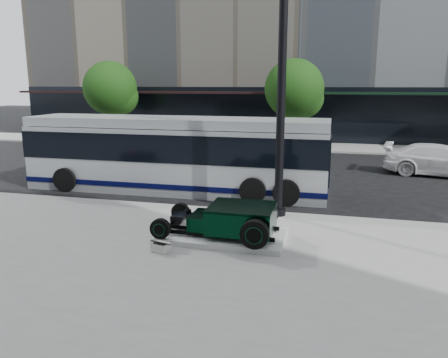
% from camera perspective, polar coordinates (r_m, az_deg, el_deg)
% --- Properties ---
extents(ground, '(120.00, 120.00, 0.00)m').
position_cam_1_polar(ground, '(16.72, 1.33, -2.31)').
color(ground, black).
rests_on(ground, ground).
extents(sidewalk_far, '(70.00, 4.00, 0.12)m').
position_cam_1_polar(sidewalk_far, '(30.28, 7.17, 4.33)').
color(sidewalk_far, gray).
rests_on(sidewalk_far, ground).
extents(street_trees, '(29.80, 3.80, 5.70)m').
position_cam_1_polar(street_trees, '(28.96, 9.44, 11.26)').
color(street_trees, black).
rests_on(street_trees, sidewalk_far).
extents(display_plinth, '(3.40, 1.80, 0.15)m').
position_cam_1_polar(display_plinth, '(11.91, -0.30, -7.44)').
color(display_plinth, silver).
rests_on(display_plinth, sidewalk_near).
extents(hot_rod, '(3.22, 2.00, 0.81)m').
position_cam_1_polar(hot_rod, '(11.68, 1.29, -5.25)').
color(hot_rod, black).
rests_on(hot_rod, display_plinth).
extents(info_plaque, '(0.46, 0.39, 0.31)m').
position_cam_1_polar(info_plaque, '(11.13, -8.28, -8.76)').
color(info_plaque, silver).
rests_on(info_plaque, sidewalk_near).
extents(lamppost, '(0.48, 0.48, 8.69)m').
position_cam_1_polar(lamppost, '(13.52, 7.52, 11.85)').
color(lamppost, black).
rests_on(lamppost, sidewalk_near).
extents(transit_bus, '(12.12, 2.88, 2.92)m').
position_cam_1_polar(transit_bus, '(17.57, -6.35, 3.29)').
color(transit_bus, silver).
rests_on(transit_bus, ground).
extents(white_sedan, '(5.33, 2.97, 1.46)m').
position_cam_1_polar(white_sedan, '(22.77, 26.47, 2.20)').
color(white_sedan, white).
rests_on(white_sedan, ground).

